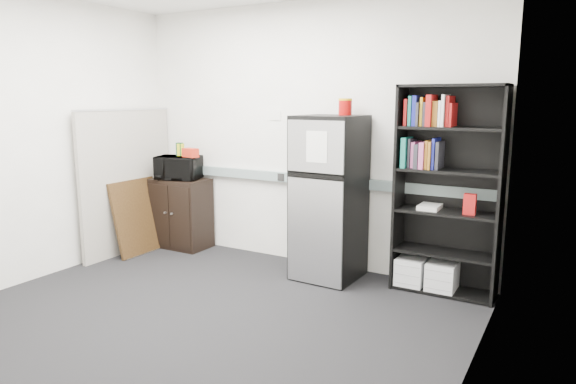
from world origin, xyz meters
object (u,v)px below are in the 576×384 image
object	(u,v)px
cabinet	(181,213)
microwave	(179,168)
bookshelf	(446,186)
cubicle_partition	(127,181)
refrigerator	(329,198)

from	to	relation	value
cabinet	microwave	world-z (taller)	microwave
cabinet	microwave	size ratio (longest dim) A/B	1.67
bookshelf	cubicle_partition	world-z (taller)	bookshelf
cabinet	microwave	bearing A→B (deg)	-90.00
bookshelf	refrigerator	size ratio (longest dim) A/B	1.17
bookshelf	cubicle_partition	distance (m)	3.45
cubicle_partition	cabinet	xyz separation A→B (m)	(0.40, 0.42, -0.41)
cubicle_partition	refrigerator	world-z (taller)	cubicle_partition
cabinet	refrigerator	distance (m)	1.98
bookshelf	refrigerator	distance (m)	1.09
microwave	cabinet	bearing A→B (deg)	71.11
cubicle_partition	refrigerator	xyz separation A→B (m)	(2.35, 0.34, -0.02)
microwave	bookshelf	bearing A→B (deg)	-17.33
microwave	cubicle_partition	bearing A→B (deg)	-153.77
cubicle_partition	refrigerator	size ratio (longest dim) A/B	1.03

